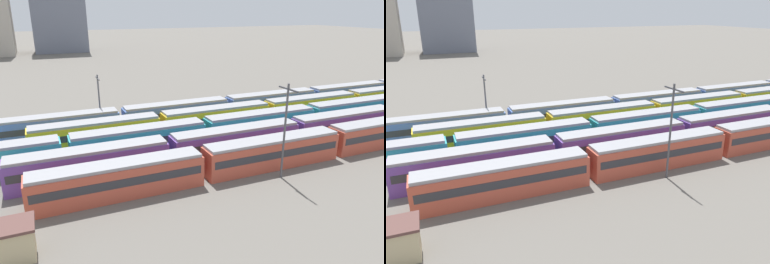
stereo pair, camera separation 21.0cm
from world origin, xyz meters
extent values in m
plane|color=#666059|center=(0.00, 10.40, 0.00)|extent=(600.00, 600.00, 0.00)
cube|color=#BC4C38|center=(0.88, 0.00, 1.70)|extent=(18.00, 3.00, 3.40)
cube|color=#2D2D33|center=(0.88, 0.00, 2.11)|extent=(17.20, 3.06, 0.90)
cube|color=#939399|center=(0.88, 0.00, 3.57)|extent=(17.60, 2.70, 0.35)
cube|color=#BC4C38|center=(19.78, 0.00, 1.70)|extent=(18.00, 3.00, 3.40)
cube|color=#2D2D33|center=(19.78, 0.00, 2.11)|extent=(17.20, 3.06, 0.90)
cube|color=#939399|center=(19.78, 0.00, 3.57)|extent=(17.60, 2.70, 0.35)
cube|color=#BC4C38|center=(38.68, 0.00, 1.70)|extent=(18.00, 3.00, 3.40)
cube|color=#2D2D33|center=(38.68, 0.00, 2.11)|extent=(17.20, 3.06, 0.90)
cube|color=#6B429E|center=(-1.25, 5.20, 1.70)|extent=(18.00, 3.00, 3.40)
cube|color=#2D2D33|center=(-1.25, 5.20, 2.11)|extent=(17.20, 3.06, 0.90)
cube|color=#939399|center=(-1.25, 5.20, 3.57)|extent=(17.60, 2.70, 0.35)
cube|color=#6B429E|center=(17.65, 5.20, 1.70)|extent=(18.00, 3.00, 3.40)
cube|color=#2D2D33|center=(17.65, 5.20, 2.11)|extent=(17.20, 3.06, 0.90)
cube|color=#939399|center=(17.65, 5.20, 3.57)|extent=(17.60, 2.70, 0.35)
cube|color=#6B429E|center=(36.55, 5.20, 1.70)|extent=(18.00, 3.00, 3.40)
cube|color=#2D2D33|center=(36.55, 5.20, 2.11)|extent=(17.20, 3.06, 0.90)
cube|color=#939399|center=(36.55, 5.20, 3.57)|extent=(17.60, 2.70, 0.35)
cube|color=teal|center=(5.97, 10.40, 1.70)|extent=(18.00, 3.00, 3.40)
cube|color=#2D2D33|center=(5.97, 10.40, 2.11)|extent=(17.20, 3.06, 0.90)
cube|color=#939399|center=(5.97, 10.40, 3.57)|extent=(17.60, 2.70, 0.35)
cube|color=teal|center=(24.87, 10.40, 1.70)|extent=(18.00, 3.00, 3.40)
cube|color=#2D2D33|center=(24.87, 10.40, 2.11)|extent=(17.20, 3.06, 0.90)
cube|color=#939399|center=(24.87, 10.40, 3.57)|extent=(17.60, 2.70, 0.35)
cube|color=teal|center=(43.77, 10.40, 1.70)|extent=(18.00, 3.00, 3.40)
cube|color=#2D2D33|center=(43.77, 10.40, 2.11)|extent=(17.20, 3.06, 0.90)
cube|color=#939399|center=(43.77, 10.40, 3.57)|extent=(17.60, 2.70, 0.35)
cube|color=yellow|center=(1.13, 15.60, 1.70)|extent=(18.00, 3.00, 3.40)
cube|color=#2D2D33|center=(1.13, 15.60, 2.11)|extent=(17.20, 3.06, 0.90)
cube|color=#939399|center=(1.13, 15.60, 3.57)|extent=(17.60, 2.70, 0.35)
cube|color=yellow|center=(20.03, 15.60, 1.70)|extent=(18.00, 3.00, 3.40)
cube|color=#2D2D33|center=(20.03, 15.60, 2.11)|extent=(17.20, 3.06, 0.90)
cube|color=#939399|center=(20.03, 15.60, 3.57)|extent=(17.60, 2.70, 0.35)
cube|color=yellow|center=(38.93, 15.60, 1.70)|extent=(18.00, 3.00, 3.40)
cube|color=#2D2D33|center=(38.93, 15.60, 2.11)|extent=(17.20, 3.06, 0.90)
cube|color=#939399|center=(38.93, 15.60, 3.57)|extent=(17.60, 2.70, 0.35)
cube|color=#4C70BC|center=(-3.69, 20.80, 1.70)|extent=(18.00, 3.00, 3.40)
cube|color=#2D2D33|center=(-3.69, 20.80, 2.11)|extent=(17.20, 3.06, 0.90)
cube|color=#939399|center=(-3.69, 20.80, 3.57)|extent=(17.60, 2.70, 0.35)
cube|color=#4C70BC|center=(15.21, 20.80, 1.70)|extent=(18.00, 3.00, 3.40)
cube|color=#2D2D33|center=(15.21, 20.80, 2.11)|extent=(17.20, 3.06, 0.90)
cube|color=#939399|center=(15.21, 20.80, 3.57)|extent=(17.60, 2.70, 0.35)
cube|color=#4C70BC|center=(34.11, 20.80, 1.70)|extent=(18.00, 3.00, 3.40)
cube|color=#2D2D33|center=(34.11, 20.80, 2.11)|extent=(17.20, 3.06, 0.90)
cube|color=#939399|center=(34.11, 20.80, 3.57)|extent=(17.60, 2.70, 0.35)
cube|color=#4C70BC|center=(53.01, 20.80, 1.70)|extent=(18.00, 3.00, 3.40)
cube|color=#2D2D33|center=(53.01, 20.80, 2.11)|extent=(17.20, 3.06, 0.90)
cube|color=#939399|center=(53.01, 20.80, 3.57)|extent=(17.60, 2.70, 0.35)
cylinder|color=#4C4C51|center=(18.95, -3.05, 5.50)|extent=(0.24, 0.24, 10.99)
cube|color=#47474C|center=(18.95, -3.05, 10.39)|extent=(0.16, 3.20, 0.16)
cylinder|color=#4C4C51|center=(3.13, 23.76, 4.37)|extent=(0.24, 0.24, 8.73)
cube|color=#47474C|center=(3.13, 23.76, 8.13)|extent=(0.16, 3.20, 0.16)
cube|color=#C6B284|center=(-8.93, -6.69, 1.40)|extent=(3.20, 2.60, 2.80)
cube|color=brown|center=(-8.93, -6.69, 2.92)|extent=(3.60, 3.00, 0.24)
cube|color=slate|center=(6.17, 140.25, 17.19)|extent=(22.12, 13.65, 34.38)
camera|label=1|loc=(-5.49, -33.88, 18.59)|focal=33.87mm
camera|label=2|loc=(-5.30, -33.96, 18.59)|focal=33.87mm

